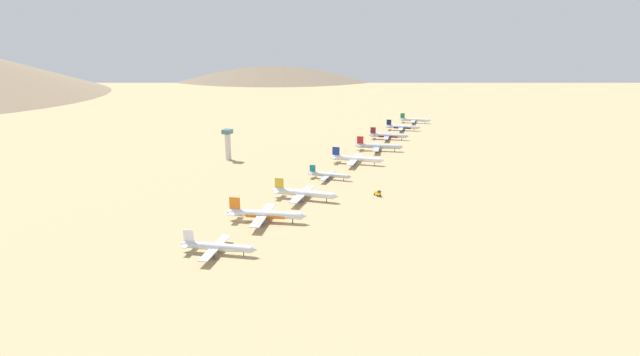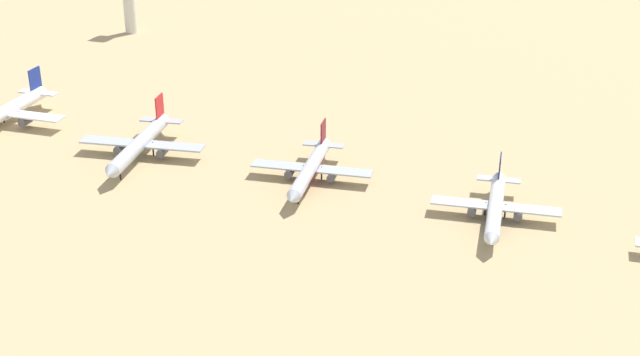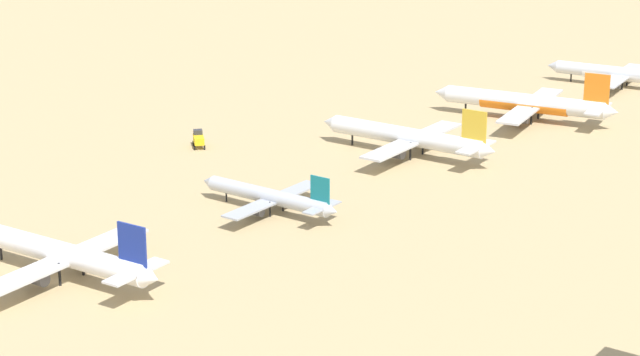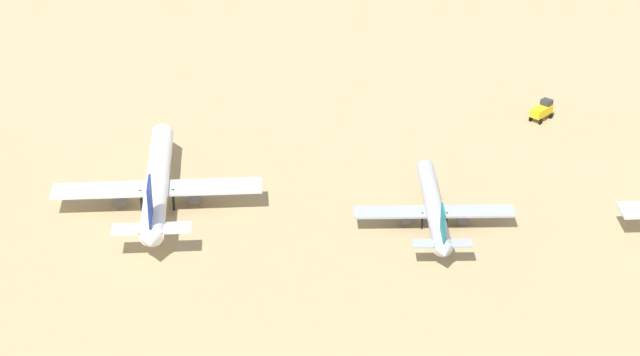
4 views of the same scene
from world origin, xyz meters
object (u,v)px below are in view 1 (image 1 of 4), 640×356
at_px(parked_jet_2, 304,193).
at_px(parked_jet_8, 414,120).
at_px(parked_jet_4, 356,159).
at_px(parked_jet_6, 388,136).
at_px(parked_jet_0, 217,247).
at_px(parked_jet_1, 265,214).
at_px(parked_jet_5, 378,146).
at_px(service_truck, 378,193).
at_px(parked_jet_7, 402,127).
at_px(control_tower, 228,143).
at_px(parked_jet_3, 329,175).

bearing_deg(parked_jet_2, parked_jet_8, 84.22).
height_order(parked_jet_4, parked_jet_6, parked_jet_4).
distance_m(parked_jet_0, parked_jet_4, 192.57).
bearing_deg(parked_jet_4, parked_jet_1, -97.44).
height_order(parked_jet_0, parked_jet_5, parked_jet_5).
bearing_deg(service_truck, parked_jet_7, 95.24).
bearing_deg(parked_jet_0, parked_jet_1, 84.18).
height_order(parked_jet_1, parked_jet_2, parked_jet_1).
bearing_deg(control_tower, parked_jet_4, 9.87).
relative_size(parked_jet_2, parked_jet_6, 1.15).
bearing_deg(parked_jet_3, parked_jet_1, -96.08).
relative_size(parked_jet_3, control_tower, 1.32).
bearing_deg(parked_jet_2, parked_jet_5, 83.00).
bearing_deg(parked_jet_0, parked_jet_4, 82.97).
bearing_deg(control_tower, parked_jet_0, -64.78).
bearing_deg(parked_jet_7, parked_jet_5, -93.11).
relative_size(parked_jet_1, parked_jet_5, 1.11).
bearing_deg(parked_jet_0, service_truck, 63.61).
distance_m(parked_jet_5, parked_jet_7, 99.22).
distance_m(parked_jet_2, parked_jet_8, 296.12).
xyz_separation_m(parked_jet_5, parked_jet_6, (-0.51, 50.02, -0.43)).
distance_m(parked_jet_2, service_truck, 49.90).
relative_size(parked_jet_1, control_tower, 1.89).
bearing_deg(parked_jet_7, parked_jet_3, -96.28).
xyz_separation_m(parked_jet_6, service_truck, (26.56, -175.97, -1.75)).
distance_m(parked_jet_7, service_truck, 225.98).
distance_m(parked_jet_2, parked_jet_4, 98.79).
bearing_deg(parked_jet_0, parked_jet_8, 83.68).
relative_size(parked_jet_6, control_tower, 1.55).
xyz_separation_m(parked_jet_1, parked_jet_6, (25.89, 243.01, -0.85)).
height_order(parked_jet_6, control_tower, control_tower).
xyz_separation_m(parked_jet_2, parked_jet_8, (29.83, 294.61, -0.92)).
relative_size(parked_jet_8, control_tower, 1.43).
distance_m(parked_jet_5, service_truck, 128.63).
xyz_separation_m(parked_jet_1, parked_jet_8, (37.96, 338.83, -1.11)).
bearing_deg(parked_jet_8, service_truck, -86.95).
xyz_separation_m(parked_jet_8, control_tower, (-124.34, -214.65, 10.95)).
bearing_deg(parked_jet_3, parked_jet_2, -92.19).
xyz_separation_m(parked_jet_0, parked_jet_6, (30.85, 291.68, -0.10)).
bearing_deg(parked_jet_5, parked_jet_6, 90.59).
bearing_deg(parked_jet_3, service_truck, -32.75).
height_order(parked_jet_0, parked_jet_7, parked_jet_0).
xyz_separation_m(parked_jet_0, parked_jet_2, (13.10, 92.89, 0.56)).
bearing_deg(parked_jet_4, parked_jet_6, 85.86).
bearing_deg(parked_jet_4, parked_jet_0, -97.03).
bearing_deg(parked_jet_1, parked_jet_2, 79.58).
distance_m(parked_jet_6, control_tower, 163.82).
bearing_deg(control_tower, parked_jet_1, -55.18).
distance_m(parked_jet_6, parked_jet_7, 49.41).
height_order(parked_jet_5, service_truck, parked_jet_5).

